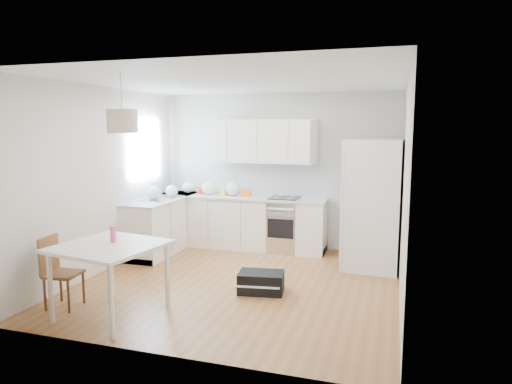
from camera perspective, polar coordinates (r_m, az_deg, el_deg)
floor at (r=6.38m, az=-2.09°, el=-11.28°), size 4.20×4.20×0.00m
ceiling at (r=6.05m, az=-2.23°, el=13.63°), size 4.20×4.20×0.00m
wall_back at (r=8.07m, az=2.78°, el=2.64°), size 4.20×0.00×4.20m
wall_left at (r=7.04m, az=-18.51°, el=1.43°), size 0.00×4.20×4.20m
wall_right at (r=5.73m, az=18.07°, el=0.02°), size 0.00×4.20×4.20m
window_glassblock at (r=7.96m, az=-13.75°, el=5.23°), size 0.02×1.00×1.00m
cabinets_back at (r=8.09m, az=-1.92°, el=-3.86°), size 3.00×0.60×0.88m
cabinets_left at (r=8.03m, az=-11.48°, el=-4.11°), size 0.60×1.80×0.88m
counter_back at (r=8.01m, az=-1.94°, el=-0.64°), size 3.02×0.64×0.04m
counter_left at (r=7.95m, az=-11.57°, el=-0.87°), size 0.64×1.82×0.04m
backsplash_back at (r=8.24m, az=-1.28°, el=1.79°), size 3.00×0.01×0.58m
backsplash_left at (r=8.05m, az=-13.47°, el=1.41°), size 0.01×1.80×0.58m
upper_cabinets at (r=7.92m, az=1.46°, el=6.35°), size 1.70×0.32×0.75m
range_oven at (r=7.87m, az=3.60°, el=-4.21°), size 0.50×0.61×0.88m
sink at (r=7.90m, az=-11.75°, el=-0.81°), size 0.50×0.80×0.16m
refrigerator at (r=7.10m, az=14.58°, el=-1.45°), size 0.97×1.02×1.94m
dining_table at (r=5.36m, az=-17.82°, el=-7.25°), size 1.22×1.22×0.83m
dining_chair at (r=5.89m, az=-22.93°, el=-9.23°), size 0.39×0.39×0.85m
drink_bottle at (r=5.39m, az=-17.45°, el=-4.89°), size 0.07×0.07×0.22m
gym_bag at (r=6.00m, az=0.64°, el=-11.22°), size 0.62×0.46×0.26m
pendant_lamp at (r=5.11m, az=-16.36°, el=8.49°), size 0.40×0.40×0.25m
grocery_bag_a at (r=8.45m, az=-8.50°, el=0.55°), size 0.22×0.19×0.20m
grocery_bag_b at (r=8.16m, az=-5.85°, el=0.50°), size 0.27×0.23×0.24m
grocery_bag_c at (r=8.02m, az=-2.82°, el=0.40°), size 0.27×0.23×0.25m
grocery_bag_d at (r=8.06m, az=-10.49°, el=0.16°), size 0.22×0.19×0.20m
grocery_bag_e at (r=7.75m, az=-12.65°, el=-0.11°), size 0.26×0.22×0.23m
snack_orange at (r=7.95m, az=-1.32°, el=-0.12°), size 0.18×0.12×0.12m
snack_yellow at (r=8.08m, az=-4.09°, el=-0.05°), size 0.18×0.17×0.11m
snack_red at (r=8.36m, az=-6.70°, el=0.23°), size 0.20×0.20×0.12m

